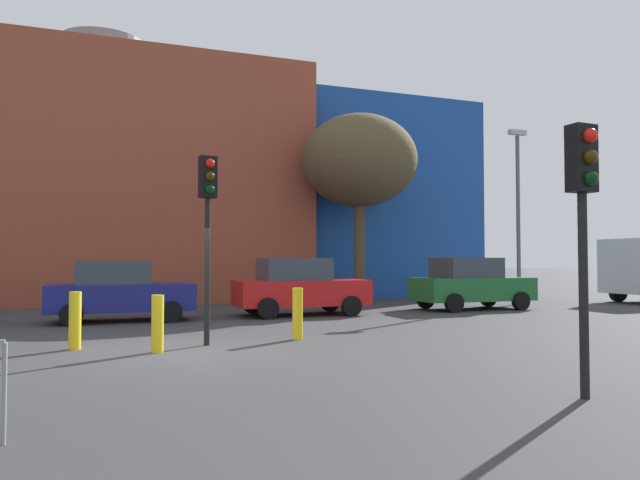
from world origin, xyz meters
TOP-DOWN VIEW (x-y plane):
  - ground_plane at (0.00, 0.00)m, footprint 200.00×200.00m
  - building_backdrop at (-1.54, 19.06)m, footprint 36.79×12.84m
  - parked_car_2 at (-0.96, 6.62)m, footprint 4.16×2.04m
  - parked_car_3 at (4.68, 6.62)m, footprint 4.35×2.13m
  - parked_car_4 at (11.37, 6.62)m, footprint 4.40×2.16m
  - traffic_light_near_right at (4.49, -5.85)m, footprint 0.37×0.37m
  - traffic_light_island at (0.66, 0.75)m, footprint 0.39×0.38m
  - bare_tree_0 at (8.84, 11.02)m, footprint 4.96×4.96m
  - bollard_yellow_0 at (-1.96, 1.12)m, footprint 0.24×0.24m
  - bollard_yellow_1 at (2.76, 0.97)m, footprint 0.24×0.24m
  - bollard_yellow_2 at (-0.42, 0.14)m, footprint 0.24×0.24m
  - street_lamp at (14.81, 8.16)m, footprint 0.80×0.24m

SIDE VIEW (x-z plane):
  - ground_plane at x=0.00m, z-range 0.00..0.00m
  - bollard_yellow_2 at x=-0.42m, z-range 0.00..1.13m
  - bollard_yellow_0 at x=-1.96m, z-range 0.00..1.17m
  - bollard_yellow_1 at x=2.76m, z-range 0.00..1.18m
  - parked_car_2 at x=-0.96m, z-range -0.01..1.80m
  - parked_car_3 at x=4.68m, z-range -0.01..1.88m
  - parked_car_4 at x=11.37m, z-range -0.01..1.90m
  - traffic_light_near_right at x=4.49m, z-range 0.86..4.47m
  - traffic_light_island at x=0.66m, z-range 0.95..5.01m
  - street_lamp at x=14.81m, z-range 0.52..7.79m
  - building_backdrop at x=-1.54m, z-range -1.14..11.58m
  - bare_tree_0 at x=8.84m, z-range 2.02..10.10m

